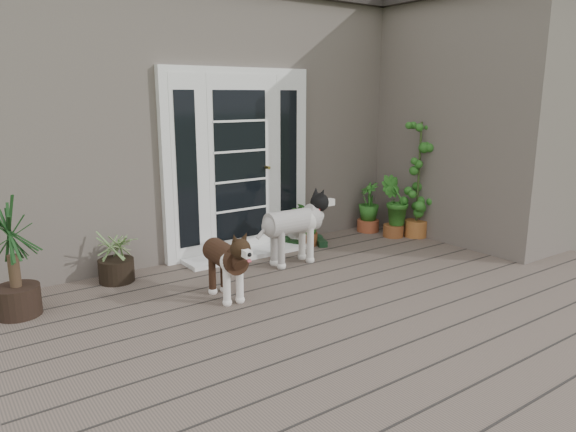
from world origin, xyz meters
TOP-DOWN VIEW (x-y plane):
  - deck at (0.00, 0.40)m, footprint 6.20×4.60m
  - house_main at (0.00, 4.65)m, footprint 7.40×4.00m
  - roof_main at (0.00, 4.65)m, footprint 7.60×4.20m
  - house_wing at (2.90, 1.50)m, footprint 1.60×2.40m
  - door_unit at (-0.20, 2.60)m, footprint 1.90×0.14m
  - door_step at (-0.20, 2.40)m, footprint 1.60×0.40m
  - brindle_dog at (-1.09, 1.36)m, footprint 0.36×0.74m
  - white_dog at (0.02, 1.83)m, footprint 0.85×0.37m
  - spider_plant at (-1.77, 2.40)m, footprint 0.75×0.75m
  - yucca at (-2.72, 2.05)m, footprint 0.85×0.85m
  - herb_a at (0.62, 2.33)m, footprint 0.57×0.57m
  - herb_b at (1.80, 1.99)m, footprint 0.56×0.56m
  - herb_c at (1.72, 2.40)m, footprint 0.41×0.41m
  - sapling at (2.04, 1.82)m, footprint 0.50×0.50m
  - clog_left at (0.43, 2.40)m, footprint 0.28×0.36m
  - clog_right at (0.75, 2.24)m, footprint 0.26×0.35m

SIDE VIEW (x-z plane):
  - deck at x=0.00m, z-range 0.00..0.12m
  - door_step at x=-0.20m, z-range 0.12..0.17m
  - clog_right at x=0.75m, z-range 0.12..0.22m
  - clog_left at x=0.43m, z-range 0.12..0.22m
  - herb_c at x=1.72m, z-range 0.12..0.66m
  - herb_a at x=0.62m, z-range 0.12..0.66m
  - herb_b at x=1.80m, z-range 0.12..0.72m
  - brindle_dog at x=-1.09m, z-range 0.12..0.72m
  - spider_plant at x=-1.77m, z-range 0.12..0.74m
  - white_dog at x=0.02m, z-range 0.12..0.83m
  - yucca at x=-2.72m, z-range 0.12..1.14m
  - sapling at x=2.04m, z-range 0.12..1.69m
  - door_unit at x=-0.20m, z-range 0.12..2.27m
  - house_main at x=0.00m, z-range 0.00..3.10m
  - house_wing at x=2.90m, z-range 0.00..3.10m
  - roof_main at x=0.00m, z-range 3.10..3.30m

